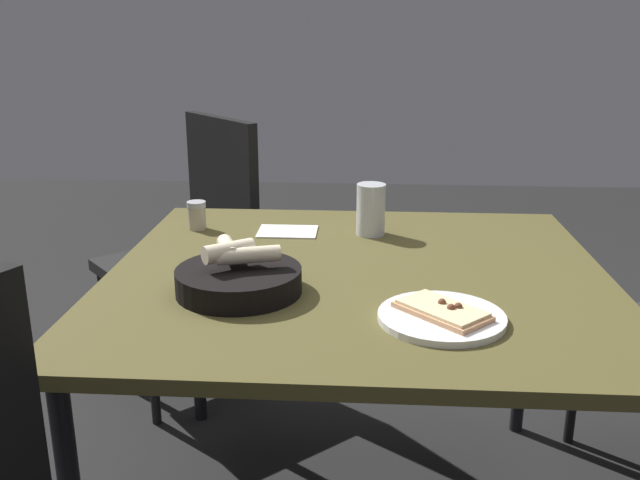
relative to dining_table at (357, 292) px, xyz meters
The scene contains 7 objects.
dining_table is the anchor object (origin of this frame).
pizza_plate 0.32m from the dining_table, 121.43° to the left, with size 0.25×0.25×0.04m.
bread_basket 0.30m from the dining_table, 30.55° to the left, with size 0.27×0.27×0.11m.
beer_glass 0.32m from the dining_table, 95.92° to the right, with size 0.08×0.08×0.14m.
pepper_shaker 0.55m from the dining_table, 34.84° to the right, with size 0.05×0.05×0.08m.
napkin 0.36m from the dining_table, 56.66° to the right, with size 0.16×0.12×0.00m.
chair_near 0.96m from the dining_table, 53.26° to the right, with size 0.62×0.62×0.94m.
Camera 1 is at (-0.01, 1.51, 1.25)m, focal length 39.04 mm.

